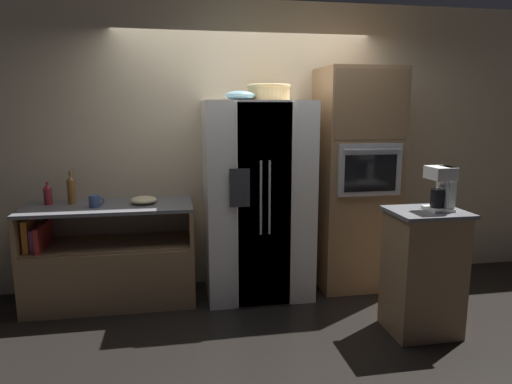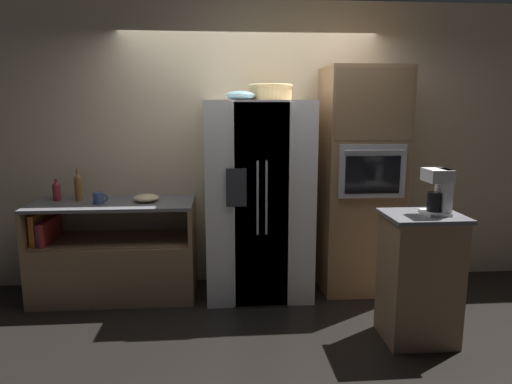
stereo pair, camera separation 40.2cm
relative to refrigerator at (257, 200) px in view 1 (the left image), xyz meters
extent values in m
plane|color=black|center=(-0.06, -0.03, -0.92)|extent=(20.00, 20.00, 0.00)
cube|color=beige|center=(-0.06, 0.40, 0.48)|extent=(12.00, 0.06, 2.80)
cube|color=#93704C|center=(-1.36, 0.04, -0.65)|extent=(1.49, 0.66, 0.55)
cube|color=#93704C|center=(-1.36, 0.04, -0.37)|extent=(1.43, 0.60, 0.02)
cube|color=#93704C|center=(-2.08, 0.04, -0.21)|extent=(0.04, 0.66, 0.34)
cube|color=#93704C|center=(-0.63, 0.04, -0.21)|extent=(0.04, 0.66, 0.34)
cube|color=slate|center=(-1.36, 0.04, -0.02)|extent=(1.49, 0.66, 0.03)
cube|color=orange|center=(-2.02, 0.01, -0.22)|extent=(0.05, 0.40, 0.28)
cube|color=#934784|center=(-1.97, 0.01, -0.26)|extent=(0.04, 0.39, 0.20)
cube|color=#B72D28|center=(-1.92, 0.01, -0.25)|extent=(0.04, 0.49, 0.22)
cube|color=white|center=(0.00, 0.01, 0.00)|extent=(0.98, 0.71, 1.85)
cube|color=white|center=(-0.01, -0.36, 0.00)|extent=(0.48, 0.02, 1.81)
cube|color=white|center=(0.01, -0.36, 0.00)|extent=(0.48, 0.02, 1.81)
cylinder|color=#B2B2B7|center=(-0.04, -0.38, 0.09)|extent=(0.02, 0.02, 0.65)
cylinder|color=#B2B2B7|center=(0.04, -0.38, 0.09)|extent=(0.02, 0.02, 0.65)
cube|color=#2D2D33|center=(-0.22, -0.37, 0.18)|extent=(0.18, 0.01, 0.33)
cube|color=#93704C|center=(1.00, 0.06, 0.15)|extent=(0.74, 0.62, 2.15)
cube|color=#ADADB2|center=(1.00, -0.27, 0.30)|extent=(0.61, 0.04, 0.48)
cube|color=black|center=(1.00, -0.29, 0.27)|extent=(0.50, 0.01, 0.34)
cylinder|color=#B2B2B7|center=(1.00, -0.30, 0.49)|extent=(0.54, 0.02, 0.02)
cube|color=olive|center=(1.00, -0.25, 0.89)|extent=(0.70, 0.01, 0.62)
cube|color=#93704C|center=(1.15, -1.01, -0.44)|extent=(0.52, 0.44, 0.97)
cube|color=slate|center=(1.15, -1.01, 0.06)|extent=(0.57, 0.48, 0.03)
cylinder|color=tan|center=(0.12, 0.08, 0.99)|extent=(0.39, 0.39, 0.13)
torus|color=tan|center=(0.12, 0.08, 1.05)|extent=(0.41, 0.41, 0.03)
ellipsoid|color=#668C99|center=(-0.17, -0.05, 0.96)|extent=(0.27, 0.27, 0.08)
cylinder|color=brown|center=(-1.69, 0.14, 0.10)|extent=(0.07, 0.07, 0.22)
cone|color=brown|center=(-1.69, 0.14, 0.23)|extent=(0.07, 0.07, 0.04)
cylinder|color=brown|center=(-1.69, 0.14, 0.27)|extent=(0.02, 0.02, 0.05)
cylinder|color=maroon|center=(-1.90, 0.16, 0.07)|extent=(0.07, 0.07, 0.15)
cone|color=maroon|center=(-1.90, 0.16, 0.16)|extent=(0.07, 0.07, 0.04)
cylinder|color=maroon|center=(-1.90, 0.16, 0.19)|extent=(0.03, 0.03, 0.02)
cylinder|color=#384C7A|center=(-1.47, -0.02, 0.05)|extent=(0.09, 0.09, 0.10)
torus|color=#384C7A|center=(-1.42, -0.02, 0.05)|extent=(0.07, 0.01, 0.07)
ellipsoid|color=beige|center=(-1.05, 0.04, 0.03)|extent=(0.24, 0.24, 0.07)
cube|color=white|center=(1.23, -1.02, 0.09)|extent=(0.17, 0.21, 0.02)
cylinder|color=black|center=(1.22, -1.02, 0.17)|extent=(0.10, 0.10, 0.14)
cube|color=white|center=(1.29, -1.02, 0.25)|extent=(0.06, 0.18, 0.34)
cube|color=white|center=(1.23, -1.02, 0.37)|extent=(0.17, 0.21, 0.09)
camera|label=1|loc=(-0.75, -4.15, 0.85)|focal=32.00mm
camera|label=2|loc=(-0.36, -4.21, 0.85)|focal=32.00mm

